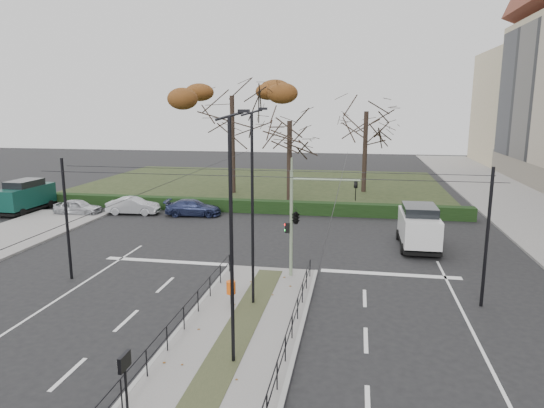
{
  "coord_description": "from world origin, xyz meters",
  "views": [
    {
      "loc": [
        4.17,
        -18.73,
        8.4
      ],
      "look_at": [
        -0.32,
        6.63,
        3.19
      ],
      "focal_mm": 32.0,
      "sensor_mm": 36.0,
      "label": 1
    }
  ],
  "objects_px": {
    "bare_tree_near": "(290,127)",
    "parked_car_second": "(133,206)",
    "green_van": "(26,196)",
    "rust_tree": "(232,96)",
    "info_panel": "(125,370)",
    "streetlamp_median_near": "(232,240)",
    "bare_tree_center": "(366,117)",
    "parked_car_first": "(78,207)",
    "white_van": "(419,226)",
    "traffic_light": "(298,216)",
    "parked_car_third": "(193,208)",
    "streetlamp_median_far": "(253,207)",
    "litter_bin": "(231,288)"
  },
  "relations": [
    {
      "from": "streetlamp_median_near",
      "to": "bare_tree_near",
      "type": "relative_size",
      "value": 0.87
    },
    {
      "from": "info_panel",
      "to": "rust_tree",
      "type": "height_order",
      "value": "rust_tree"
    },
    {
      "from": "info_panel",
      "to": "streetlamp_median_near",
      "type": "height_order",
      "value": "streetlamp_median_near"
    },
    {
      "from": "parked_car_third",
      "to": "rust_tree",
      "type": "relative_size",
      "value": 0.36
    },
    {
      "from": "litter_bin",
      "to": "parked_car_first",
      "type": "distance_m",
      "value": 22.4
    },
    {
      "from": "streetlamp_median_far",
      "to": "bare_tree_center",
      "type": "bearing_deg",
      "value": 80.49
    },
    {
      "from": "streetlamp_median_near",
      "to": "parked_car_third",
      "type": "distance_m",
      "value": 23.11
    },
    {
      "from": "parked_car_second",
      "to": "green_van",
      "type": "bearing_deg",
      "value": 89.92
    },
    {
      "from": "streetlamp_median_far",
      "to": "parked_car_first",
      "type": "relative_size",
      "value": 2.25
    },
    {
      "from": "streetlamp_median_near",
      "to": "parked_car_second",
      "type": "distance_m",
      "value": 25.08
    },
    {
      "from": "info_panel",
      "to": "streetlamp_median_near",
      "type": "distance_m",
      "value": 4.9
    },
    {
      "from": "parked_car_second",
      "to": "white_van",
      "type": "bearing_deg",
      "value": -109.91
    },
    {
      "from": "streetlamp_median_far",
      "to": "rust_tree",
      "type": "relative_size",
      "value": 0.67
    },
    {
      "from": "parked_car_first",
      "to": "green_van",
      "type": "distance_m",
      "value": 4.76
    },
    {
      "from": "info_panel",
      "to": "bare_tree_center",
      "type": "distance_m",
      "value": 38.6
    },
    {
      "from": "info_panel",
      "to": "rust_tree",
      "type": "distance_m",
      "value": 36.33
    },
    {
      "from": "traffic_light",
      "to": "green_van",
      "type": "bearing_deg",
      "value": 153.87
    },
    {
      "from": "bare_tree_near",
      "to": "parked_car_second",
      "type": "bearing_deg",
      "value": -149.51
    },
    {
      "from": "bare_tree_center",
      "to": "parked_car_first",
      "type": "bearing_deg",
      "value": -147.58
    },
    {
      "from": "parked_car_second",
      "to": "streetlamp_median_near",
      "type": "bearing_deg",
      "value": -151.83
    },
    {
      "from": "streetlamp_median_far",
      "to": "traffic_light",
      "type": "bearing_deg",
      "value": 69.22
    },
    {
      "from": "green_van",
      "to": "bare_tree_near",
      "type": "bearing_deg",
      "value": 20.28
    },
    {
      "from": "info_panel",
      "to": "bare_tree_near",
      "type": "xyz_separation_m",
      "value": [
        -0.19,
        31.34,
        4.83
      ]
    },
    {
      "from": "streetlamp_median_near",
      "to": "parked_car_second",
      "type": "height_order",
      "value": "streetlamp_median_near"
    },
    {
      "from": "bare_tree_center",
      "to": "litter_bin",
      "type": "bearing_deg",
      "value": -101.14
    },
    {
      "from": "traffic_light",
      "to": "parked_car_first",
      "type": "xyz_separation_m",
      "value": [
        -18.73,
        11.25,
        -2.58
      ]
    },
    {
      "from": "parked_car_first",
      "to": "bare_tree_near",
      "type": "distance_m",
      "value": 18.48
    },
    {
      "from": "parked_car_third",
      "to": "bare_tree_center",
      "type": "bearing_deg",
      "value": -52.42
    },
    {
      "from": "streetlamp_median_near",
      "to": "rust_tree",
      "type": "xyz_separation_m",
      "value": [
        -8.09,
        31.2,
        5.06
      ]
    },
    {
      "from": "bare_tree_near",
      "to": "green_van",
      "type": "bearing_deg",
      "value": -159.72
    },
    {
      "from": "green_van",
      "to": "litter_bin",
      "type": "bearing_deg",
      "value": -36.24
    },
    {
      "from": "white_van",
      "to": "bare_tree_center",
      "type": "bearing_deg",
      "value": 99.31
    },
    {
      "from": "streetlamp_median_near",
      "to": "traffic_light",
      "type": "bearing_deg",
      "value": 83.18
    },
    {
      "from": "streetlamp_median_far",
      "to": "bare_tree_center",
      "type": "xyz_separation_m",
      "value": [
        4.86,
        29.04,
        3.02
      ]
    },
    {
      "from": "traffic_light",
      "to": "parked_car_third",
      "type": "distance_m",
      "value": 16.08
    },
    {
      "from": "streetlamp_median_far",
      "to": "parked_car_first",
      "type": "xyz_separation_m",
      "value": [
        -17.33,
        14.95,
        -3.69
      ]
    },
    {
      "from": "streetlamp_median_far",
      "to": "green_van",
      "type": "bearing_deg",
      "value": 145.41
    },
    {
      "from": "parked_car_third",
      "to": "rust_tree",
      "type": "xyz_separation_m",
      "value": [
        0.61,
        10.11,
        8.73
      ]
    },
    {
      "from": "white_van",
      "to": "bare_tree_center",
      "type": "xyz_separation_m",
      "value": [
        -3.07,
        18.75,
        5.99
      ]
    },
    {
      "from": "white_van",
      "to": "bare_tree_near",
      "type": "distance_m",
      "value": 16.57
    },
    {
      "from": "traffic_light",
      "to": "streetlamp_median_near",
      "type": "relative_size",
      "value": 0.64
    },
    {
      "from": "parked_car_second",
      "to": "bare_tree_near",
      "type": "height_order",
      "value": "bare_tree_near"
    },
    {
      "from": "info_panel",
      "to": "bare_tree_center",
      "type": "xyz_separation_m",
      "value": [
        6.35,
        37.67,
        5.53
      ]
    },
    {
      "from": "info_panel",
      "to": "parked_car_third",
      "type": "relative_size",
      "value": 0.49
    },
    {
      "from": "parked_car_third",
      "to": "white_van",
      "type": "distance_m",
      "value": 17.33
    },
    {
      "from": "rust_tree",
      "to": "bare_tree_near",
      "type": "height_order",
      "value": "rust_tree"
    },
    {
      "from": "parked_car_second",
      "to": "white_van",
      "type": "xyz_separation_m",
      "value": [
        21.11,
        -5.65,
        0.68
      ]
    },
    {
      "from": "streetlamp_median_far",
      "to": "green_van",
      "type": "relative_size",
      "value": 1.55
    },
    {
      "from": "bare_tree_center",
      "to": "white_van",
      "type": "bearing_deg",
      "value": -80.69
    },
    {
      "from": "parked_car_third",
      "to": "green_van",
      "type": "xyz_separation_m",
      "value": [
        -13.71,
        -1.06,
        0.72
      ]
    }
  ]
}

